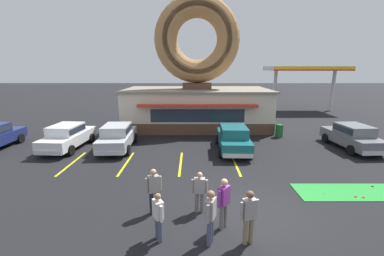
% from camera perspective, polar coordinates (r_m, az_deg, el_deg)
% --- Properties ---
extents(ground_plane, '(160.00, 160.00, 0.00)m').
position_cam_1_polar(ground_plane, '(10.02, 13.44, -18.01)').
color(ground_plane, black).
extents(donut_shop_building, '(12.30, 6.75, 10.96)m').
position_cam_1_polar(donut_shop_building, '(22.30, 1.32, 9.67)').
color(donut_shop_building, brown).
rests_on(donut_shop_building, ground).
extents(putting_mat, '(4.50, 1.57, 0.03)m').
position_cam_1_polar(putting_mat, '(13.01, 31.82, -12.06)').
color(putting_mat, green).
rests_on(putting_mat, ground).
extents(mini_donut_near_right, '(0.13, 0.13, 0.04)m').
position_cam_1_polar(mini_donut_near_right, '(12.66, 32.79, -12.71)').
color(mini_donut_near_right, '#A5724C').
rests_on(mini_donut_near_right, putting_mat).
extents(mini_donut_mid_left, '(0.13, 0.13, 0.04)m').
position_cam_1_polar(mini_donut_mid_left, '(12.77, 34.04, -12.65)').
color(mini_donut_mid_left, '#D17F47').
rests_on(mini_donut_mid_left, putting_mat).
extents(mini_donut_mid_centre, '(0.13, 0.13, 0.04)m').
position_cam_1_polar(mini_donut_mid_centre, '(14.07, 35.42, -10.55)').
color(mini_donut_mid_centre, brown).
rests_on(mini_donut_mid_centre, putting_mat).
extents(golf_ball, '(0.04, 0.04, 0.04)m').
position_cam_1_polar(golf_ball, '(12.35, 27.67, -12.69)').
color(golf_ball, white).
rests_on(golf_ball, putting_mat).
extents(car_teal, '(2.09, 4.61, 1.60)m').
position_cam_1_polar(car_teal, '(16.30, 9.40, -2.09)').
color(car_teal, '#196066').
rests_on(car_teal, ground).
extents(car_grey, '(2.16, 4.64, 1.60)m').
position_cam_1_polar(car_grey, '(19.48, 32.26, -1.47)').
color(car_grey, slate).
rests_on(car_grey, ground).
extents(car_silver, '(2.16, 4.64, 1.60)m').
position_cam_1_polar(car_silver, '(17.19, -16.05, -1.63)').
color(car_silver, '#B2B5BA').
rests_on(car_silver, ground).
extents(car_white, '(2.21, 4.66, 1.60)m').
position_cam_1_polar(car_white, '(18.39, -25.71, -1.49)').
color(car_white, silver).
rests_on(car_white, ground).
extents(pedestrian_blue_sweater_man, '(0.55, 0.37, 1.69)m').
position_cam_1_polar(pedestrian_blue_sweater_man, '(9.48, -8.28, -13.21)').
color(pedestrian_blue_sweater_man, '#232328').
rests_on(pedestrian_blue_sweater_man, ground).
extents(pedestrian_hooded_kid, '(0.43, 0.47, 1.72)m').
position_cam_1_polar(pedestrian_hooded_kid, '(8.64, 7.27, -15.79)').
color(pedestrian_hooded_kid, slate).
rests_on(pedestrian_hooded_kid, ground).
extents(pedestrian_leather_jacket_man, '(0.36, 0.56, 1.73)m').
position_cam_1_polar(pedestrian_leather_jacket_man, '(7.91, 4.34, -18.68)').
color(pedestrian_leather_jacket_man, '#474C66').
rests_on(pedestrian_leather_jacket_man, ground).
extents(pedestrian_clipboard_woman, '(0.60, 0.26, 1.55)m').
position_cam_1_polar(pedestrian_clipboard_woman, '(9.46, 1.90, -13.69)').
color(pedestrian_clipboard_woman, slate).
rests_on(pedestrian_clipboard_woman, ground).
extents(pedestrian_beanie_man, '(0.57, 0.35, 1.70)m').
position_cam_1_polar(pedestrian_beanie_man, '(8.10, 12.78, -18.30)').
color(pedestrian_beanie_man, '#7F7056').
rests_on(pedestrian_beanie_man, ground).
extents(pedestrian_crossing_woman, '(0.39, 0.53, 1.55)m').
position_cam_1_polar(pedestrian_crossing_woman, '(8.17, -7.31, -18.55)').
color(pedestrian_crossing_woman, '#474C66').
rests_on(pedestrian_crossing_woman, ground).
extents(trash_bin, '(0.57, 0.57, 0.97)m').
position_cam_1_polar(trash_bin, '(20.51, 19.06, -0.55)').
color(trash_bin, '#1E662D').
rests_on(trash_bin, ground).
extents(gas_station_canopy, '(9.00, 4.46, 5.30)m').
position_cam_1_polar(gas_station_canopy, '(33.92, 24.18, 11.67)').
color(gas_station_canopy, silver).
rests_on(gas_station_canopy, ground).
extents(parking_stripe_far_left, '(0.12, 3.60, 0.01)m').
position_cam_1_polar(parking_stripe_far_left, '(15.73, -24.89, -7.07)').
color(parking_stripe_far_left, yellow).
rests_on(parking_stripe_far_left, ground).
extents(parking_stripe_left, '(0.12, 3.60, 0.01)m').
position_cam_1_polar(parking_stripe_left, '(14.72, -14.17, -7.57)').
color(parking_stripe_left, yellow).
rests_on(parking_stripe_left, ground).
extents(parking_stripe_mid_left, '(0.12, 3.60, 0.01)m').
position_cam_1_polar(parking_stripe_mid_left, '(14.28, -2.32, -7.82)').
color(parking_stripe_mid_left, yellow).
rests_on(parking_stripe_mid_left, ground).
extents(parking_stripe_centre, '(0.12, 3.60, 0.01)m').
position_cam_1_polar(parking_stripe_centre, '(14.47, 9.75, -7.73)').
color(parking_stripe_centre, yellow).
rests_on(parking_stripe_centre, ground).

